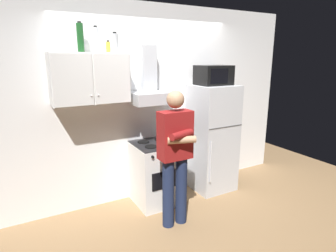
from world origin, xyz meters
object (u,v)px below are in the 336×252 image
bottle_vodka_clear (96,40)px  bottle_spice_jar (108,47)px  range_hood (151,88)px  refrigerator (212,138)px  person_standing (175,154)px  cooking_pot (169,139)px  bottle_wine_green (80,38)px  stove_oven (156,173)px  bottle_canister_steel (115,43)px  upper_cabinet (90,78)px  microwave (214,75)px

bottle_vodka_clear → bottle_spice_jar: size_ratio=2.07×
range_hood → refrigerator: 1.25m
refrigerator → person_standing: bearing=-148.8°
range_hood → person_standing: bearing=-93.9°
cooking_pot → refrigerator: bearing=8.3°
refrigerator → bottle_wine_green: size_ratio=4.71×
stove_oven → bottle_vodka_clear: (-0.71, 0.10, 1.76)m
bottle_wine_green → bottle_spice_jar: bearing=-1.9°
bottle_canister_steel → bottle_spice_jar: bearing=170.6°
upper_cabinet → bottle_spice_jar: (0.25, 0.03, 0.36)m
microwave → person_standing: 1.45m
stove_oven → bottle_wine_green: bearing=169.1°
refrigerator → bottle_canister_steel: size_ratio=6.68×
person_standing → cooking_pot: 0.52m
bottle_vodka_clear → microwave: bearing=-2.7°
bottle_wine_green → microwave: bearing=-4.7°
refrigerator → bottle_canister_steel: bottle_canister_steel is taller
stove_oven → person_standing: 0.77m
range_hood → bottle_vodka_clear: (-0.71, -0.03, 0.59)m
cooking_pot → bottle_wine_green: bearing=164.0°
upper_cabinet → stove_oven: (0.80, -0.13, -1.32)m
upper_cabinet → microwave: size_ratio=1.88×
upper_cabinet → bottle_spice_jar: 0.44m
microwave → bottle_spice_jar: 1.55m
upper_cabinet → bottle_wine_green: bearing=148.0°
bottle_spice_jar → refrigerator: bearing=-6.0°
refrigerator → bottle_vodka_clear: 2.17m
upper_cabinet → bottle_vodka_clear: size_ratio=3.06×
bottle_canister_steel → range_hood: bearing=-2.1°
bottle_vodka_clear → bottle_canister_steel: bearing=10.8°
range_hood → bottle_canister_steel: size_ratio=3.13×
microwave → bottle_vodka_clear: (-1.66, 0.08, 0.45)m
person_standing → cooking_pot: person_standing is taller
microwave → bottle_vodka_clear: bearing=177.3°
range_hood → upper_cabinet: bearing=-179.9°
refrigerator → bottle_spice_jar: bottle_spice_jar is taller
refrigerator → bottle_wine_green: (-1.82, 0.17, 1.41)m
stove_oven → bottle_vodka_clear: size_ratio=2.97×
range_hood → microwave: range_hood is taller
bottle_wine_green → cooking_pot: bearing=-16.0°
cooking_pot → bottle_wine_green: bottle_wine_green is taller
range_hood → bottle_vodka_clear: 0.92m
cooking_pot → bottle_vodka_clear: bearing=165.5°
range_hood → bottle_canister_steel: 0.73m
microwave → bottle_vodka_clear: bottle_vodka_clear is taller
refrigerator → bottle_spice_jar: bearing=174.0°
range_hood → cooking_pot: range_hood is taller
refrigerator → bottle_spice_jar: 2.00m
stove_oven → cooking_pot: 0.53m
bottle_spice_jar → range_hood: bearing=-3.2°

